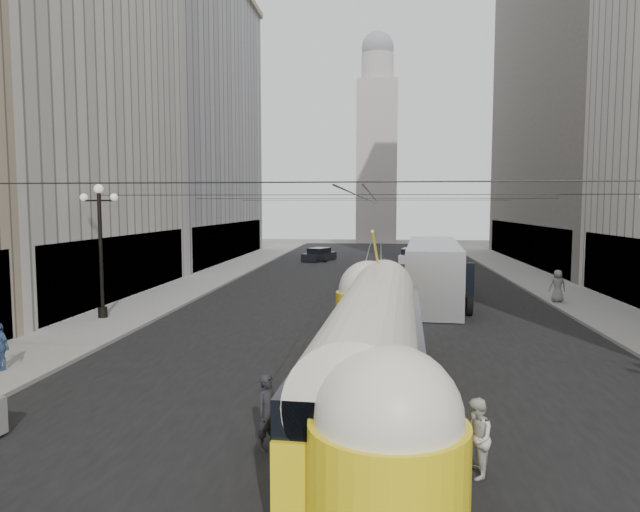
% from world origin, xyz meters
% --- Properties ---
extents(road, '(20.00, 85.00, 0.02)m').
position_xyz_m(road, '(0.00, 32.50, 0.00)').
color(road, black).
rests_on(road, ground).
extents(sidewalk_left, '(4.00, 72.00, 0.15)m').
position_xyz_m(sidewalk_left, '(-12.00, 36.00, 0.07)').
color(sidewalk_left, gray).
rests_on(sidewalk_left, ground).
extents(sidewalk_right, '(4.00, 72.00, 0.15)m').
position_xyz_m(sidewalk_right, '(12.00, 36.00, 0.07)').
color(sidewalk_right, gray).
rests_on(sidewalk_right, ground).
extents(rail_left, '(0.12, 85.00, 0.04)m').
position_xyz_m(rail_left, '(-0.75, 32.50, 0.00)').
color(rail_left, gray).
rests_on(rail_left, ground).
extents(rail_right, '(0.12, 85.00, 0.04)m').
position_xyz_m(rail_right, '(0.75, 32.50, 0.00)').
color(rail_right, gray).
rests_on(rail_right, ground).
extents(building_left_far, '(12.60, 28.60, 28.60)m').
position_xyz_m(building_left_far, '(-19.99, 48.00, 14.31)').
color(building_left_far, '#999999').
rests_on(building_left_far, ground).
extents(building_right_far, '(12.60, 32.60, 32.60)m').
position_xyz_m(building_right_far, '(20.00, 48.00, 16.31)').
color(building_right_far, '#514C47').
rests_on(building_right_far, ground).
extents(distant_tower, '(6.00, 6.00, 31.36)m').
position_xyz_m(distant_tower, '(0.00, 80.00, 14.97)').
color(distant_tower, '#B2AFA8').
rests_on(distant_tower, ground).
extents(lamppost_left_mid, '(1.86, 0.44, 6.37)m').
position_xyz_m(lamppost_left_mid, '(-12.60, 18.00, 3.74)').
color(lamppost_left_mid, black).
rests_on(lamppost_left_mid, sidewalk_left).
extents(catenary, '(25.00, 72.00, 0.23)m').
position_xyz_m(catenary, '(0.12, 31.49, 5.88)').
color(catenary, black).
rests_on(catenary, ground).
extents(streetcar, '(3.10, 15.82, 3.46)m').
position_xyz_m(streetcar, '(0.50, 7.36, 1.69)').
color(streetcar, yellow).
rests_on(streetcar, ground).
extents(city_bus, '(3.79, 13.50, 3.38)m').
position_xyz_m(city_bus, '(3.70, 25.51, 1.85)').
color(city_bus, '#ACAEB1').
rests_on(city_bus, ground).
extents(sedan_white_far, '(2.56, 4.72, 1.41)m').
position_xyz_m(sedan_white_far, '(3.60, 47.30, 0.64)').
color(sedan_white_far, '#BDBDBD').
rests_on(sedan_white_far, ground).
extents(sedan_dark_far, '(3.25, 4.49, 1.31)m').
position_xyz_m(sedan_dark_far, '(-5.40, 48.44, 0.59)').
color(sedan_dark_far, black).
rests_on(sedan_dark_far, ground).
extents(pedestrian_crossing_a, '(0.69, 0.76, 1.73)m').
position_xyz_m(pedestrian_crossing_a, '(-1.85, 4.53, 0.87)').
color(pedestrian_crossing_a, black).
rests_on(pedestrian_crossing_a, ground).
extents(pedestrian_crossing_b, '(0.65, 0.81, 1.62)m').
position_xyz_m(pedestrian_crossing_b, '(2.62, 3.69, 0.81)').
color(pedestrian_crossing_b, silver).
rests_on(pedestrian_crossing_b, ground).
extents(pedestrian_sidewalk_right, '(0.89, 0.56, 1.81)m').
position_xyz_m(pedestrian_sidewalk_right, '(10.50, 24.88, 1.05)').
color(pedestrian_sidewalk_right, gray).
rests_on(pedestrian_sidewalk_right, sidewalk_right).
extents(pedestrian_sidewalk_left, '(1.04, 0.85, 1.55)m').
position_xyz_m(pedestrian_sidewalk_left, '(-11.69, 9.28, 0.92)').
color(pedestrian_sidewalk_left, '#3D5985').
rests_on(pedestrian_sidewalk_left, sidewalk_left).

